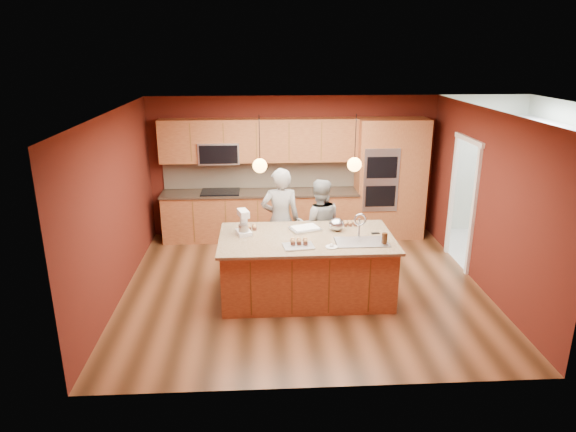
{
  "coord_description": "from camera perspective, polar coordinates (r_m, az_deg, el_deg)",
  "views": [
    {
      "loc": [
        -0.65,
        -7.24,
        3.57
      ],
      "look_at": [
        -0.25,
        -0.1,
        1.2
      ],
      "focal_mm": 32.0,
      "sensor_mm": 36.0,
      "label": 1
    }
  ],
  "objects": [
    {
      "name": "wall_left",
      "position": [
        7.85,
        -18.6,
        0.94
      ],
      "size": [
        0.0,
        5.0,
        5.0
      ],
      "primitive_type": "plane",
      "rotation": [
        1.57,
        0.0,
        1.57
      ],
      "color": "#511910",
      "rests_on": "ground"
    },
    {
      "name": "laundry_room",
      "position": [
        9.94,
        27.23,
        6.95
      ],
      "size": [
        2.6,
        2.7,
        2.7
      ],
      "color": "beige",
      "rests_on": "ground"
    },
    {
      "name": "floor",
      "position": [
        8.09,
        1.72,
        -7.83
      ],
      "size": [
        5.5,
        5.5,
        0.0
      ],
      "primitive_type": "plane",
      "color": "#3E2413",
      "rests_on": "ground"
    },
    {
      "name": "cupcakes_rack",
      "position": [
        7.15,
        1.24,
        -2.81
      ],
      "size": [
        0.25,
        0.17,
        0.08
      ],
      "primitive_type": null,
      "color": "#AF7B47",
      "rests_on": "island"
    },
    {
      "name": "dryer",
      "position": [
        10.42,
        24.63,
        -0.36
      ],
      "size": [
        0.74,
        0.76,
        1.06
      ],
      "primitive_type": "cube",
      "rotation": [
        0.0,
        0.0,
        -0.14
      ],
      "color": "white",
      "rests_on": "floor"
    },
    {
      "name": "pendant_left",
      "position": [
        7.13,
        -3.15,
        5.64
      ],
      "size": [
        0.2,
        0.2,
        0.8
      ],
      "color": "black",
      "rests_on": "ceiling"
    },
    {
      "name": "mixing_bowl",
      "position": [
        7.73,
        5.41,
        -0.94
      ],
      "size": [
        0.23,
        0.23,
        0.2
      ],
      "primitive_type": "ellipsoid",
      "color": "#AFB0B6",
      "rests_on": "island"
    },
    {
      "name": "ceiling",
      "position": [
        7.32,
        1.93,
        11.51
      ],
      "size": [
        5.5,
        5.5,
        0.0
      ],
      "primitive_type": "plane",
      "rotation": [
        3.14,
        0.0,
        0.0
      ],
      "color": "white",
      "rests_on": "ground"
    },
    {
      "name": "wall_back",
      "position": [
        10.01,
        0.57,
        5.53
      ],
      "size": [
        5.5,
        0.0,
        5.5
      ],
      "primitive_type": "plane",
      "rotation": [
        1.57,
        0.0,
        0.0
      ],
      "color": "#511910",
      "rests_on": "ground"
    },
    {
      "name": "island",
      "position": [
        7.64,
        2.15,
        -5.55
      ],
      "size": [
        2.54,
        1.42,
        1.31
      ],
      "color": "brown",
      "rests_on": "floor"
    },
    {
      "name": "stand_mixer",
      "position": [
        7.55,
        -4.96,
        -0.88
      ],
      "size": [
        0.26,
        0.31,
        0.37
      ],
      "rotation": [
        0.0,
        0.0,
        0.3
      ],
      "color": "white",
      "rests_on": "island"
    },
    {
      "name": "person_right",
      "position": [
        8.45,
        3.45,
        -1.01
      ],
      "size": [
        0.76,
        0.6,
        1.55
      ],
      "primitive_type": "imported",
      "rotation": [
        0.0,
        0.0,
        3.12
      ],
      "color": "gray",
      "rests_on": "floor"
    },
    {
      "name": "cabinet_run",
      "position": [
        9.83,
        -3.3,
        3.06
      ],
      "size": [
        3.74,
        0.64,
        2.3
      ],
      "color": "brown",
      "rests_on": "floor"
    },
    {
      "name": "wall_right",
      "position": [
        8.3,
        21.1,
        1.58
      ],
      "size": [
        0.0,
        5.0,
        5.0
      ],
      "primitive_type": "plane",
      "rotation": [
        1.57,
        0.0,
        -1.57
      ],
      "color": "#511910",
      "rests_on": "ground"
    },
    {
      "name": "tumbler",
      "position": [
        7.3,
        10.68,
        -2.48
      ],
      "size": [
        0.08,
        0.08,
        0.16
      ],
      "primitive_type": "cylinder",
      "color": "#341C0C",
      "rests_on": "island"
    },
    {
      "name": "cupcakes_right",
      "position": [
        7.99,
        6.91,
        -0.82
      ],
      "size": [
        0.22,
        0.15,
        0.07
      ],
      "primitive_type": null,
      "color": "#AF7B47",
      "rests_on": "island"
    },
    {
      "name": "plate",
      "position": [
        7.1,
        4.87,
        -3.44
      ],
      "size": [
        0.17,
        0.17,
        0.01
      ],
      "primitive_type": "cylinder",
      "color": "silver",
      "rests_on": "island"
    },
    {
      "name": "person_left",
      "position": [
        8.37,
        -0.84,
        -0.47
      ],
      "size": [
        0.65,
        0.45,
        1.74
      ],
      "primitive_type": "imported",
      "rotation": [
        0.0,
        0.0,
        3.19
      ],
      "color": "black",
      "rests_on": "floor"
    },
    {
      "name": "phone",
      "position": [
        7.7,
        9.69,
        -1.89
      ],
      "size": [
        0.12,
        0.07,
        0.01
      ],
      "primitive_type": "cube",
      "rotation": [
        0.0,
        0.0,
        0.08
      ],
      "color": "black",
      "rests_on": "island"
    },
    {
      "name": "cupcakes_left",
      "position": [
        7.78,
        -4.38,
        -1.23
      ],
      "size": [
        0.25,
        0.17,
        0.07
      ],
      "primitive_type": null,
      "color": "#AF7B47",
      "rests_on": "island"
    },
    {
      "name": "doorway_trim",
      "position": [
        9.08,
        18.78,
        1.23
      ],
      "size": [
        0.08,
        1.11,
        2.2
      ],
      "primitive_type": null,
      "color": "white",
      "rests_on": "wall_right"
    },
    {
      "name": "washer",
      "position": [
        9.94,
        26.18,
        -1.78
      ],
      "size": [
        0.65,
        0.67,
        0.94
      ],
      "primitive_type": "cube",
      "rotation": [
        0.0,
        0.0,
        0.12
      ],
      "color": "white",
      "rests_on": "floor"
    },
    {
      "name": "oven_column",
      "position": [
        10.05,
        11.27,
        4.06
      ],
      "size": [
        1.3,
        0.62,
        2.3
      ],
      "color": "brown",
      "rests_on": "floor"
    },
    {
      "name": "cooling_rack",
      "position": [
        7.1,
        1.17,
        -3.36
      ],
      "size": [
        0.45,
        0.35,
        0.02
      ],
      "primitive_type": "cube",
      "rotation": [
        0.0,
        0.0,
        0.13
      ],
      "color": "#B9BCC2",
      "rests_on": "island"
    },
    {
      "name": "wall_front",
      "position": [
        5.27,
        4.2,
        -6.6
      ],
      "size": [
        5.5,
        0.0,
        5.5
      ],
      "primitive_type": "plane",
      "rotation": [
        -1.57,
        0.0,
        0.0
      ],
      "color": "#511910",
      "rests_on": "ground"
    },
    {
      "name": "sheet_cake",
      "position": [
        7.74,
        1.92,
        -1.4
      ],
      "size": [
        0.52,
        0.45,
        0.05
      ],
      "rotation": [
        0.0,
        0.0,
        0.34
      ],
      "color": "silver",
      "rests_on": "island"
    },
    {
      "name": "pendant_right",
      "position": [
        7.25,
        7.39,
        5.73
      ],
      "size": [
        0.2,
        0.2,
        0.8
      ],
      "color": "black",
      "rests_on": "ceiling"
    }
  ]
}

